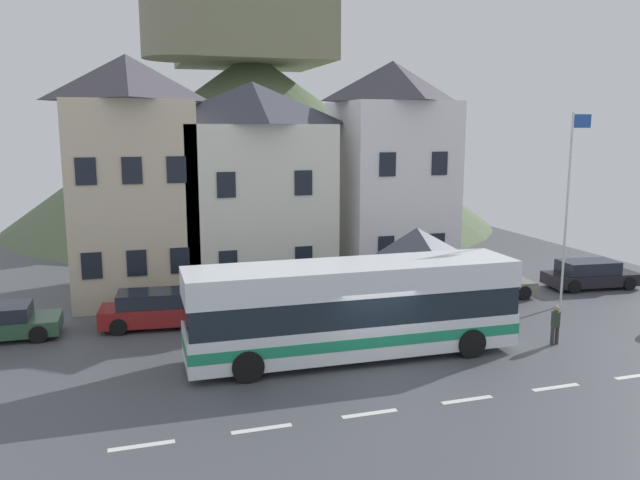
{
  "coord_description": "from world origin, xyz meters",
  "views": [
    {
      "loc": [
        -7.63,
        -18.08,
        7.69
      ],
      "look_at": [
        -0.66,
        4.31,
        3.54
      ],
      "focal_mm": 35.77,
      "sensor_mm": 36.0,
      "label": 1
    }
  ],
  "objects_px": {
    "transit_bus": "(353,310)",
    "pedestrian_01": "(467,307)",
    "hilltop_castle": "(252,131)",
    "flagpole": "(569,198)",
    "parked_car_00": "(488,284)",
    "parked_car_03": "(158,309)",
    "townhouse_01": "(254,187)",
    "bus_shelter": "(417,245)",
    "parked_car_01": "(590,274)",
    "public_bench": "(349,299)",
    "townhouse_02": "(391,172)",
    "pedestrian_00": "(556,322)",
    "townhouse_00": "(131,177)"
  },
  "relations": [
    {
      "from": "flagpole",
      "to": "hilltop_castle",
      "type": "bearing_deg",
      "value": 104.92
    },
    {
      "from": "parked_car_01",
      "to": "public_bench",
      "type": "bearing_deg",
      "value": -173.67
    },
    {
      "from": "transit_bus",
      "to": "pedestrian_01",
      "type": "relative_size",
      "value": 7.37
    },
    {
      "from": "townhouse_02",
      "to": "pedestrian_01",
      "type": "xyz_separation_m",
      "value": [
        -0.42,
        -8.59,
        -4.65
      ]
    },
    {
      "from": "hilltop_castle",
      "to": "townhouse_01",
      "type": "bearing_deg",
      "value": -101.19
    },
    {
      "from": "bus_shelter",
      "to": "parked_car_00",
      "type": "distance_m",
      "value": 5.68
    },
    {
      "from": "parked_car_01",
      "to": "public_bench",
      "type": "height_order",
      "value": "parked_car_01"
    },
    {
      "from": "parked_car_00",
      "to": "parked_car_03",
      "type": "distance_m",
      "value": 14.68
    },
    {
      "from": "transit_bus",
      "to": "parked_car_03",
      "type": "relative_size",
      "value": 2.46
    },
    {
      "from": "bus_shelter",
      "to": "parked_car_01",
      "type": "xyz_separation_m",
      "value": [
        10.39,
        2.2,
        -2.41
      ]
    },
    {
      "from": "pedestrian_00",
      "to": "public_bench",
      "type": "height_order",
      "value": "pedestrian_00"
    },
    {
      "from": "hilltop_castle",
      "to": "pedestrian_00",
      "type": "bearing_deg",
      "value": -82.67
    },
    {
      "from": "townhouse_01",
      "to": "bus_shelter",
      "type": "xyz_separation_m",
      "value": [
        5.14,
        -7.0,
        -1.82
      ]
    },
    {
      "from": "public_bench",
      "to": "townhouse_02",
      "type": "bearing_deg",
      "value": 51.19
    },
    {
      "from": "townhouse_01",
      "to": "pedestrian_00",
      "type": "bearing_deg",
      "value": -52.6
    },
    {
      "from": "townhouse_00",
      "to": "public_bench",
      "type": "bearing_deg",
      "value": -33.05
    },
    {
      "from": "hilltop_castle",
      "to": "flagpole",
      "type": "height_order",
      "value": "hilltop_castle"
    },
    {
      "from": "bus_shelter",
      "to": "flagpole",
      "type": "relative_size",
      "value": 0.46
    },
    {
      "from": "townhouse_02",
      "to": "public_bench",
      "type": "distance_m",
      "value": 8.1
    },
    {
      "from": "hilltop_castle",
      "to": "flagpole",
      "type": "xyz_separation_m",
      "value": [
        7.76,
        -29.11,
        -2.67
      ]
    },
    {
      "from": "townhouse_01",
      "to": "bus_shelter",
      "type": "relative_size",
      "value": 2.59
    },
    {
      "from": "townhouse_01",
      "to": "townhouse_02",
      "type": "xyz_separation_m",
      "value": [
        7.05,
        0.03,
        0.57
      ]
    },
    {
      "from": "townhouse_02",
      "to": "parked_car_00",
      "type": "bearing_deg",
      "value": -60.66
    },
    {
      "from": "transit_bus",
      "to": "pedestrian_00",
      "type": "bearing_deg",
      "value": -6.69
    },
    {
      "from": "parked_car_03",
      "to": "flagpole",
      "type": "relative_size",
      "value": 0.55
    },
    {
      "from": "bus_shelter",
      "to": "pedestrian_01",
      "type": "relative_size",
      "value": 2.46
    },
    {
      "from": "transit_bus",
      "to": "pedestrian_01",
      "type": "xyz_separation_m",
      "value": [
        5.35,
        1.71,
        -0.83
      ]
    },
    {
      "from": "pedestrian_01",
      "to": "bus_shelter",
      "type": "bearing_deg",
      "value": 133.42
    },
    {
      "from": "bus_shelter",
      "to": "parked_car_03",
      "type": "xyz_separation_m",
      "value": [
        -10.02,
        2.12,
        -2.37
      ]
    },
    {
      "from": "townhouse_02",
      "to": "hilltop_castle",
      "type": "relative_size",
      "value": 0.28
    },
    {
      "from": "transit_bus",
      "to": "bus_shelter",
      "type": "bearing_deg",
      "value": 41.2
    },
    {
      "from": "townhouse_02",
      "to": "public_bench",
      "type": "xyz_separation_m",
      "value": [
        -4.0,
        -4.98,
        -4.99
      ]
    },
    {
      "from": "parked_car_00",
      "to": "parked_car_03",
      "type": "bearing_deg",
      "value": -177.13
    },
    {
      "from": "pedestrian_01",
      "to": "flagpole",
      "type": "distance_m",
      "value": 6.88
    },
    {
      "from": "townhouse_00",
      "to": "pedestrian_01",
      "type": "xyz_separation_m",
      "value": [
        12.16,
        -9.2,
        -4.64
      ]
    },
    {
      "from": "townhouse_00",
      "to": "flagpole",
      "type": "relative_size",
      "value": 1.31
    },
    {
      "from": "public_bench",
      "to": "flagpole",
      "type": "height_order",
      "value": "flagpole"
    },
    {
      "from": "parked_car_03",
      "to": "townhouse_02",
      "type": "bearing_deg",
      "value": 28.18
    },
    {
      "from": "bus_shelter",
      "to": "transit_bus",
      "type": "bearing_deg",
      "value": -139.81
    },
    {
      "from": "townhouse_02",
      "to": "public_bench",
      "type": "bearing_deg",
      "value": -128.81
    },
    {
      "from": "townhouse_02",
      "to": "transit_bus",
      "type": "xyz_separation_m",
      "value": [
        -5.77,
        -10.3,
        -3.82
      ]
    },
    {
      "from": "transit_bus",
      "to": "townhouse_01",
      "type": "bearing_deg",
      "value": 98.07
    },
    {
      "from": "parked_car_00",
      "to": "parked_car_03",
      "type": "relative_size",
      "value": 0.89
    },
    {
      "from": "parked_car_03",
      "to": "public_bench",
      "type": "bearing_deg",
      "value": 5.33
    },
    {
      "from": "hilltop_castle",
      "to": "pedestrian_00",
      "type": "height_order",
      "value": "hilltop_castle"
    },
    {
      "from": "hilltop_castle",
      "to": "parked_car_00",
      "type": "relative_size",
      "value": 9.36
    },
    {
      "from": "townhouse_02",
      "to": "hilltop_castle",
      "type": "bearing_deg",
      "value": 97.04
    },
    {
      "from": "townhouse_01",
      "to": "public_bench",
      "type": "distance_m",
      "value": 7.3
    },
    {
      "from": "public_bench",
      "to": "flagpole",
      "type": "distance_m",
      "value": 10.26
    },
    {
      "from": "townhouse_02",
      "to": "public_bench",
      "type": "relative_size",
      "value": 7.62
    }
  ]
}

